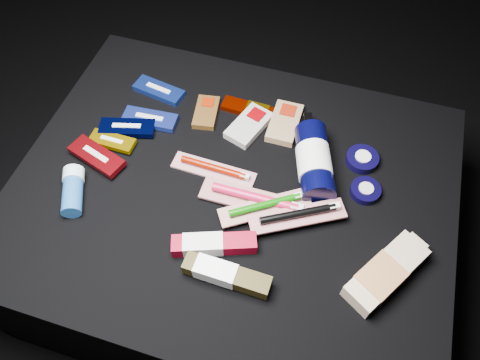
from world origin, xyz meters
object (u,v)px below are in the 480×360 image
(deodorant_stick, at_px, (73,190))
(toothpaste_carton_red, at_px, (210,244))
(bodywash_bottle, at_px, (385,274))
(lotion_bottle, at_px, (314,161))

(deodorant_stick, relative_size, toothpaste_carton_red, 0.68)
(bodywash_bottle, distance_m, toothpaste_carton_red, 0.35)
(lotion_bottle, bearing_deg, deodorant_stick, -174.28)
(lotion_bottle, bearing_deg, toothpaste_carton_red, -140.91)
(bodywash_bottle, relative_size, deodorant_stick, 1.63)
(bodywash_bottle, distance_m, deodorant_stick, 0.67)
(lotion_bottle, height_order, toothpaste_carton_red, lotion_bottle)
(lotion_bottle, distance_m, toothpaste_carton_red, 0.30)
(deodorant_stick, bearing_deg, lotion_bottle, -0.64)
(lotion_bottle, bearing_deg, bodywash_bottle, -67.03)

